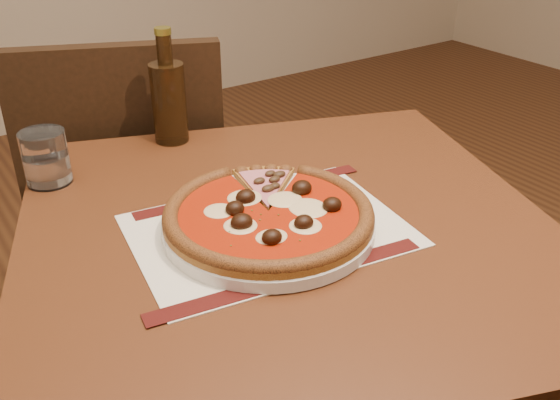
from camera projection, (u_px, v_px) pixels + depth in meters
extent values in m
cube|color=#5D2E16|center=(287.00, 233.00, 0.96)|extent=(1.03, 1.03, 0.04)
cylinder|color=#5D2E16|center=(91.00, 318.00, 1.36)|extent=(0.05, 0.05, 0.71)
cylinder|color=#5D2E16|center=(388.00, 272.00, 1.52)|extent=(0.05, 0.05, 0.71)
cube|color=black|center=(136.00, 208.00, 1.61)|extent=(0.57, 0.57, 0.04)
cylinder|color=black|center=(206.00, 238.00, 1.92)|extent=(0.04, 0.04, 0.42)
cylinder|color=black|center=(81.00, 251.00, 1.85)|extent=(0.04, 0.04, 0.42)
cylinder|color=black|center=(219.00, 314.00, 1.60)|extent=(0.04, 0.04, 0.42)
cylinder|color=black|center=(69.00, 333.00, 1.53)|extent=(0.04, 0.04, 0.42)
cube|color=black|center=(122.00, 151.00, 1.32)|extent=(0.41, 0.21, 0.45)
cube|color=white|center=(269.00, 230.00, 0.93)|extent=(0.43, 0.34, 0.00)
cylinder|color=white|center=(269.00, 225.00, 0.92)|extent=(0.31, 0.31, 0.02)
cylinder|color=#A87228|center=(269.00, 216.00, 0.92)|extent=(0.31, 0.31, 0.01)
torus|color=brown|center=(269.00, 212.00, 0.91)|extent=(0.31, 0.31, 0.02)
cylinder|color=#A12507|center=(269.00, 212.00, 0.91)|extent=(0.27, 0.27, 0.00)
ellipsoid|color=beige|center=(246.00, 197.00, 0.94)|extent=(0.05, 0.05, 0.01)
ellipsoid|color=beige|center=(214.00, 209.00, 0.91)|extent=(0.05, 0.05, 0.01)
ellipsoid|color=beige|center=(244.00, 222.00, 0.88)|extent=(0.05, 0.05, 0.01)
ellipsoid|color=beige|center=(272.00, 238.00, 0.84)|extent=(0.05, 0.05, 0.01)
ellipsoid|color=beige|center=(296.00, 220.00, 0.88)|extent=(0.05, 0.05, 0.01)
ellipsoid|color=beige|center=(322.00, 205.00, 0.92)|extent=(0.05, 0.05, 0.01)
ellipsoid|color=beige|center=(288.00, 196.00, 0.95)|extent=(0.05, 0.05, 0.01)
ellipsoid|color=black|center=(239.00, 188.00, 0.94)|extent=(0.03, 0.03, 0.02)
ellipsoid|color=black|center=(206.00, 203.00, 0.90)|extent=(0.03, 0.03, 0.02)
ellipsoid|color=black|center=(239.00, 217.00, 0.87)|extent=(0.03, 0.03, 0.02)
ellipsoid|color=black|center=(272.00, 234.00, 0.83)|extent=(0.03, 0.03, 0.02)
ellipsoid|color=black|center=(301.00, 215.00, 0.87)|extent=(0.03, 0.03, 0.02)
ellipsoid|color=black|center=(330.00, 199.00, 0.91)|extent=(0.03, 0.03, 0.02)
ellipsoid|color=black|center=(294.00, 186.00, 0.95)|extent=(0.03, 0.03, 0.02)
ellipsoid|color=#3E2916|center=(274.00, 189.00, 0.97)|extent=(0.02, 0.01, 0.01)
ellipsoid|color=#3E2916|center=(273.00, 177.00, 1.00)|extent=(0.02, 0.01, 0.01)
ellipsoid|color=#3E2916|center=(269.00, 188.00, 0.97)|extent=(0.02, 0.01, 0.01)
ellipsoid|color=#3E2916|center=(265.00, 177.00, 1.00)|extent=(0.02, 0.01, 0.01)
ellipsoid|color=#3E2916|center=(264.00, 189.00, 0.97)|extent=(0.02, 0.01, 0.01)
ellipsoid|color=#3E2916|center=(256.00, 177.00, 1.00)|extent=(0.02, 0.01, 0.01)
ellipsoid|color=#3E2916|center=(259.00, 189.00, 0.96)|extent=(0.02, 0.01, 0.01)
cylinder|color=white|center=(46.00, 158.00, 1.05)|extent=(0.09, 0.09, 0.09)
cylinder|color=#36210D|center=(169.00, 103.00, 1.19)|extent=(0.07, 0.07, 0.15)
cylinder|color=#36210D|center=(164.00, 52.00, 1.14)|extent=(0.03, 0.03, 0.07)
cylinder|color=olive|center=(163.00, 31.00, 1.12)|extent=(0.03, 0.03, 0.01)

